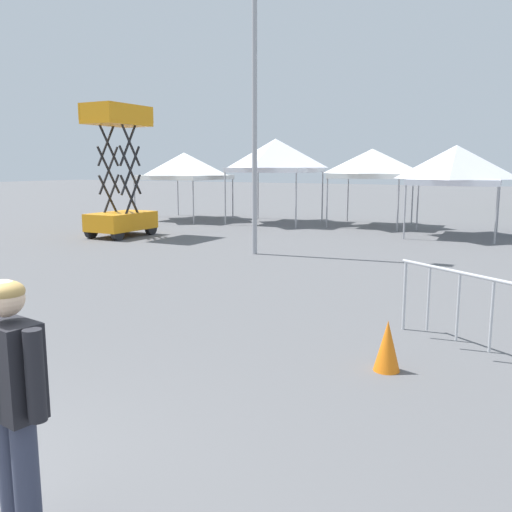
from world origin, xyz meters
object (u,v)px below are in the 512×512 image
Objects in this scene: traffic_cone_lot_center at (387,346)px; crowd_barrier_mid_lot at (459,295)px; canopy_tent_far_left at (184,166)px; light_pole_near_lift at (255,80)px; canopy_tent_behind_right at (456,165)px; person_foreground at (13,397)px; canopy_tent_behind_center at (372,164)px; canopy_tent_far_right at (276,156)px; scissor_lift at (121,199)px.

crowd_barrier_mid_lot is at bearing 62.85° from traffic_cone_lot_center.
canopy_tent_far_left is 10.69m from light_pole_near_lift.
canopy_tent_behind_right is 1.77× the size of person_foreground.
canopy_tent_far_left is 8.44m from canopy_tent_behind_center.
light_pole_near_lift is at bearing -44.31° from canopy_tent_far_left.
canopy_tent_far_left is at bearing 176.51° from canopy_tent_behind_right.
canopy_tent_behind_right is (7.47, -1.25, -0.40)m from canopy_tent_far_right.
crowd_barrier_mid_lot is at bearing -55.79° from canopy_tent_far_right.
light_pole_near_lift is at bearing 128.11° from traffic_cone_lot_center.
canopy_tent_behind_center reaches higher than person_foreground.
traffic_cone_lot_center is at bearing -117.15° from crowd_barrier_mid_lot.
canopy_tent_far_left is 5.47× the size of traffic_cone_lot_center.
light_pole_near_lift is 13.28× the size of traffic_cone_lot_center.
traffic_cone_lot_center is (11.43, -8.25, -1.01)m from scissor_lift.
scissor_lift is (-2.79, -6.61, -1.55)m from canopy_tent_far_right.
canopy_tent_behind_center is at bearing 10.09° from canopy_tent_far_right.
traffic_cone_lot_center is at bearing -85.09° from canopy_tent_behind_right.
canopy_tent_far_right is 0.43× the size of light_pole_near_lift.
traffic_cone_lot_center is at bearing -51.89° from light_pole_near_lift.
person_foreground is (7.33, -19.02, -1.84)m from canopy_tent_far_right.
canopy_tent_behind_center is 8.85m from light_pole_near_lift.
crowd_barrier_mid_lot is at bearing -69.82° from canopy_tent_behind_center.
canopy_tent_far_right is 4.07m from canopy_tent_behind_center.
canopy_tent_far_right is (4.36, 0.53, 0.44)m from canopy_tent_far_left.
light_pole_near_lift reaches higher than traffic_cone_lot_center.
canopy_tent_far_right is at bearing -169.91° from canopy_tent_behind_center.
canopy_tent_far_left is 1.09× the size of canopy_tent_behind_right.
canopy_tent_behind_right is 12.63m from crowd_barrier_mid_lot.
crowd_barrier_mid_lot is at bearing -43.37° from light_pole_near_lift.
canopy_tent_behind_right is 0.70× the size of scissor_lift.
canopy_tent_behind_center is 5.00× the size of traffic_cone_lot_center.
scissor_lift reaches higher than canopy_tent_behind_right.
traffic_cone_lot_center is at bearing 72.61° from person_foreground.
canopy_tent_behind_center reaches higher than traffic_cone_lot_center.
scissor_lift reaches higher than canopy_tent_behind_center.
canopy_tent_far_right is at bearing 111.08° from person_foreground.
canopy_tent_far_right is 2.01× the size of person_foreground.
scissor_lift is 7.15× the size of traffic_cone_lot_center.
scissor_lift is 16.02m from person_foreground.
canopy_tent_far_left reaches higher than traffic_cone_lot_center.
canopy_tent_far_right is at bearing 124.21° from crowd_barrier_mid_lot.
canopy_tent_far_left is 0.41× the size of light_pole_near_lift.
canopy_tent_far_left is 11.85m from canopy_tent_behind_right.
canopy_tent_behind_center is (8.35, 1.24, 0.10)m from canopy_tent_far_left.
crowd_barrier_mid_lot is (5.27, -14.34, -1.78)m from canopy_tent_behind_center.
scissor_lift is 14.13m from traffic_cone_lot_center.
light_pole_near_lift is at bearing -68.28° from canopy_tent_far_right.
canopy_tent_behind_right is 11.63m from scissor_lift.
traffic_cone_lot_center is at bearing -47.81° from canopy_tent_far_left.
scissor_lift is 0.54× the size of light_pole_near_lift.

